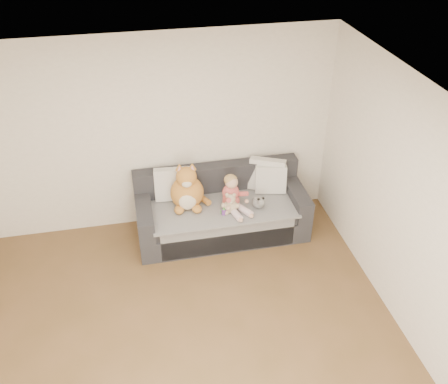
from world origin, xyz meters
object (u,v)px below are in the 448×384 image
plush_cat (187,191)px  teddy_bear (230,205)px  sippy_cup (224,211)px  sofa (221,212)px  toddler (233,195)px

plush_cat → teddy_bear: plush_cat is taller
teddy_bear → sippy_cup: bearing=-146.6°
plush_cat → teddy_bear: bearing=-19.8°
sofa → teddy_bear: (0.07, -0.25, 0.28)m
sofa → plush_cat: bearing=-179.3°
teddy_bear → sippy_cup: size_ratio=2.74×
sofa → plush_cat: plush_cat is taller
toddler → plush_cat: size_ratio=0.74×
teddy_bear → sippy_cup: (-0.09, -0.03, -0.06)m
toddler → teddy_bear: toddler is taller
sippy_cup → sofa: bearing=85.8°
toddler → sippy_cup: 0.23m
toddler → teddy_bear: 0.13m
plush_cat → teddy_bear: (0.51, -0.24, -0.12)m
toddler → teddy_bear: bearing=-138.1°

